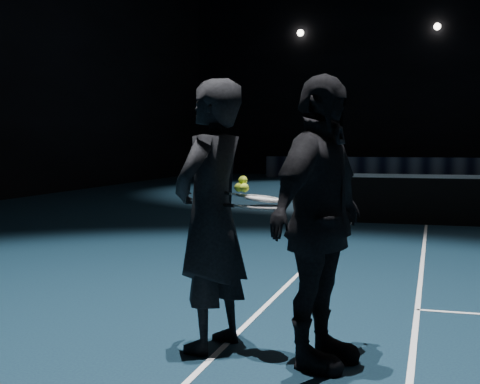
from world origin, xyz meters
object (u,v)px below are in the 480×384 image
object	(u,v)px
player_b	(319,222)
racket_lower	(266,207)
racket_upper	(262,198)
player_a	(211,215)
tennis_balls	(242,185)

from	to	relation	value
player_b	racket_lower	bearing A→B (deg)	96.16
racket_lower	racket_upper	size ratio (longest dim) A/B	1.00
player_b	racket_lower	xyz separation A→B (m)	(-0.39, 0.07, 0.08)
player_a	racket_lower	bearing A→B (deg)	94.26
player_a	racket_lower	distance (m)	0.46
player_b	racket_lower	distance (m)	0.41
tennis_balls	racket_upper	bearing A→B (deg)	2.86
player_a	racket_upper	xyz separation A→B (m)	(0.40, -0.04, 0.14)
racket_lower	racket_upper	world-z (taller)	racket_upper
player_a	tennis_balls	distance (m)	0.34
player_b	tennis_balls	xyz separation A→B (m)	(-0.58, 0.12, 0.23)
racket_lower	tennis_balls	world-z (taller)	tennis_balls
player_b	racket_lower	size ratio (longest dim) A/B	2.96
racket_upper	player_b	bearing A→B (deg)	-9.08
racket_upper	tennis_balls	bearing A→B (deg)	-170.43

